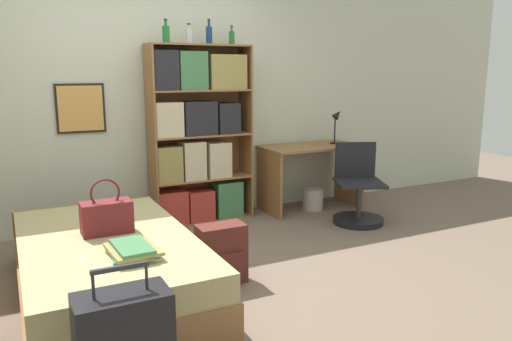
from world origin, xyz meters
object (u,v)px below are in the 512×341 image
object	(u,v)px
desk	(311,165)
desk_chair	(358,199)
bookcase	(197,137)
bottle_green	(166,34)
bottle_clear	(209,35)
bottle_brown	(189,36)
desk_lamp	(337,120)
bottle_blue	(232,38)
bed	(108,266)
book_stack_on_bed	(132,251)
handbag	(107,216)
backpack	(222,254)
waste_bin	(313,199)

from	to	relation	value
desk	desk_chair	bearing A→B (deg)	-77.61
bookcase	bottle_green	size ratio (longest dim) A/B	8.12
bottle_clear	desk_chair	xyz separation A→B (m)	(1.31, -0.79, -1.65)
bottle_brown	desk_chair	bearing A→B (deg)	-27.02
bookcase	desk_lamp	bearing A→B (deg)	-3.90
bottle_clear	bottle_brown	bearing A→B (deg)	-176.53
desk_chair	bottle_blue	bearing A→B (deg)	142.34
bed	bottle_brown	xyz separation A→B (m)	(1.13, 1.38, 1.67)
book_stack_on_bed	bottle_blue	bearing A→B (deg)	50.97
bookcase	bottle_green	world-z (taller)	bottle_green
handbag	backpack	xyz separation A→B (m)	(0.77, -0.24, -0.33)
desk_lamp	waste_bin	size ratio (longest dim) A/B	1.68
bottle_brown	desk	bearing A→B (deg)	-4.49
backpack	handbag	bearing A→B (deg)	162.98
handbag	desk_lamp	bearing A→B (deg)	23.09
bottle_clear	desk_chair	size ratio (longest dim) A/B	0.30
bottle_clear	backpack	size ratio (longest dim) A/B	0.55
handbag	waste_bin	world-z (taller)	handbag
waste_bin	book_stack_on_bed	bearing A→B (deg)	-145.34
handbag	waste_bin	xyz separation A→B (m)	(2.48, 1.14, -0.43)
bed	bottle_blue	bearing A→B (deg)	41.49
bed	waste_bin	bearing A→B (deg)	25.84
bookcase	bottle_green	bearing A→B (deg)	-172.27
bed	bottle_green	size ratio (longest dim) A/B	8.92
backpack	bottle_green	bearing A→B (deg)	86.46
handbag	bottle_green	xyz separation A→B (m)	(0.86, 1.27, 1.34)
bottle_brown	desk_lamp	size ratio (longest dim) A/B	0.48
waste_bin	bottle_green	bearing A→B (deg)	175.17
bottle_brown	bottle_blue	world-z (taller)	bottle_blue
bed	desk	size ratio (longest dim) A/B	1.78
bookcase	book_stack_on_bed	bearing A→B (deg)	-121.01
bookcase	desk_chair	xyz separation A→B (m)	(1.46, -0.79, -0.64)
desk_chair	waste_bin	bearing A→B (deg)	103.79
book_stack_on_bed	bottle_green	world-z (taller)	bottle_green
waste_bin	handbag	bearing A→B (deg)	-155.32
handbag	desk_chair	size ratio (longest dim) A/B	0.48
book_stack_on_bed	backpack	xyz separation A→B (m)	(0.72, 0.30, -0.25)
bed	handbag	size ratio (longest dim) A/B	5.08
book_stack_on_bed	desk_chair	xyz separation A→B (m)	(2.58, 1.07, -0.22)
bottle_brown	desk_chair	world-z (taller)	bottle_brown
book_stack_on_bed	bookcase	xyz separation A→B (m)	(1.11, 1.85, 0.42)
desk	desk_lamp	world-z (taller)	desk_lamp
bottle_brown	bottle_green	bearing A→B (deg)	-172.86
bottle_green	waste_bin	bearing A→B (deg)	-4.83
handbag	bottle_green	distance (m)	2.04
bottle_blue	desk	world-z (taller)	bottle_blue
bottle_green	waste_bin	distance (m)	2.40
book_stack_on_bed	bookcase	size ratio (longest dim) A/B	0.21
desk_lamp	desk_chair	distance (m)	1.02
handbag	bottle_brown	distance (m)	2.16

